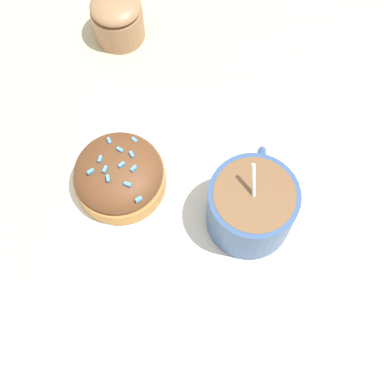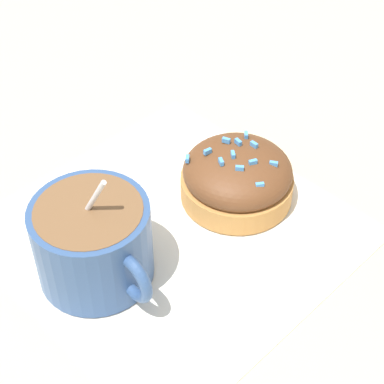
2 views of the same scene
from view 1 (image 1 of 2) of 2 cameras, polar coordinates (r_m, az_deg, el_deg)
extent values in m
plane|color=#C6B793|center=(0.59, -1.07, -1.04)|extent=(3.00, 3.00, 0.00)
cube|color=white|center=(0.59, -1.07, -0.99)|extent=(0.30, 0.30, 0.00)
cylinder|color=#335184|center=(0.55, 6.24, -1.94)|extent=(0.09, 0.09, 0.07)
cylinder|color=brown|center=(0.52, 6.55, -0.79)|extent=(0.08, 0.08, 0.01)
torus|color=#335184|center=(0.57, 7.15, 2.80)|extent=(0.01, 0.04, 0.04)
ellipsoid|color=silver|center=(0.58, 5.37, -0.46)|extent=(0.03, 0.03, 0.01)
cylinder|color=silver|center=(0.53, 6.60, -1.54)|extent=(0.03, 0.05, 0.09)
cylinder|color=#C18442|center=(0.59, -7.78, 0.94)|extent=(0.10, 0.10, 0.02)
ellipsoid|color=brown|center=(0.57, -8.01, 1.69)|extent=(0.10, 0.10, 0.04)
cube|color=#4C99EA|center=(0.55, -6.36, 2.18)|extent=(0.01, 0.01, 0.00)
cube|color=#4C99EA|center=(0.58, -6.14, 5.51)|extent=(0.01, 0.01, 0.00)
cube|color=#4C99EA|center=(0.57, -8.81, 5.41)|extent=(0.01, 0.01, 0.00)
cube|color=#4C99EA|center=(0.55, -8.94, 1.43)|extent=(0.01, 0.01, 0.00)
cube|color=#4C99EA|center=(0.56, -7.69, 4.47)|extent=(0.01, 0.01, 0.00)
cube|color=#4C99EA|center=(0.55, -7.37, 3.26)|extent=(0.01, 0.01, 0.00)
cube|color=#4C99EA|center=(0.55, -9.25, 2.39)|extent=(0.00, 0.01, 0.00)
cube|color=#4C99EA|center=(0.56, -10.76, 2.15)|extent=(0.01, 0.01, 0.00)
cube|color=#4C99EA|center=(0.55, -6.87, 0.81)|extent=(0.01, 0.00, 0.00)
cube|color=#4C99EA|center=(0.56, -6.44, 3.99)|extent=(0.01, 0.01, 0.00)
cube|color=#4C99EA|center=(0.56, -9.77, 3.47)|extent=(0.00, 0.01, 0.00)
cube|color=#4C99EA|center=(0.55, -5.71, -0.77)|extent=(0.01, 0.01, 0.00)
cylinder|color=#99704C|center=(0.70, -7.87, 17.43)|extent=(0.06, 0.06, 0.04)
ellipsoid|color=#99704C|center=(0.68, -8.19, 19.01)|extent=(0.06, 0.06, 0.02)
camera|label=2|loc=(0.56, 42.24, 40.33)|focal=60.00mm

